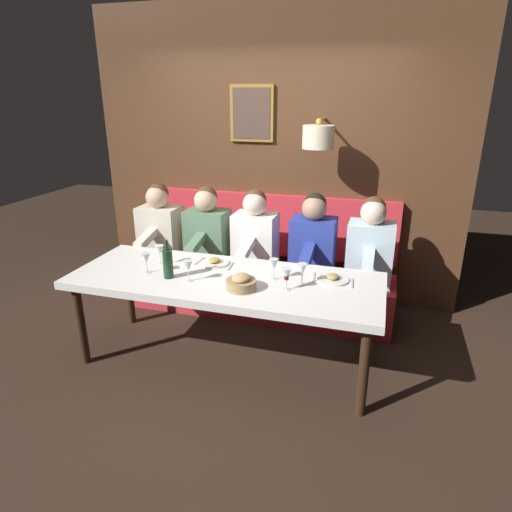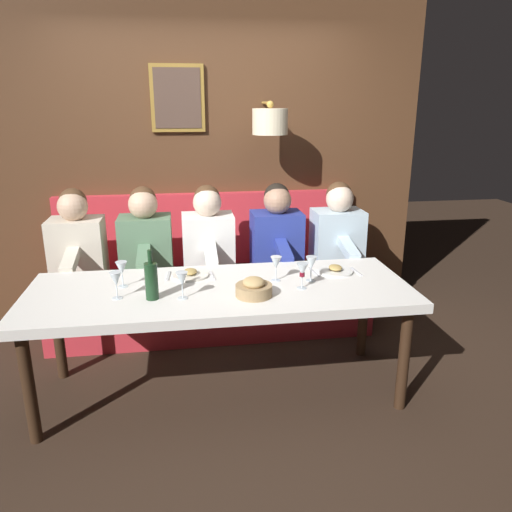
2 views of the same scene
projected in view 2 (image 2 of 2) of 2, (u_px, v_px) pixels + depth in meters
The scene contains 19 objects.
ground_plane at pixel (223, 391), 3.30m from camera, with size 12.00×12.00×0.00m, color #332319.
dining_table at pixel (220, 297), 3.10m from camera, with size 0.90×2.39×0.74m.
banquette_bench at pixel (213, 307), 4.08m from camera, with size 0.52×2.59×0.45m, color red.
back_wall_panel at pixel (205, 160), 4.28m from camera, with size 0.59×3.79×2.90m.
diner_nearest at pixel (337, 234), 4.04m from camera, with size 0.60×0.40×0.79m.
diner_near at pixel (277, 236), 3.97m from camera, with size 0.60×0.40×0.79m.
diner_middle at pixel (208, 239), 3.89m from camera, with size 0.60×0.40×0.79m.
diner_far at pixel (146, 241), 3.82m from camera, with size 0.60×0.40×0.79m.
diner_farthest at pixel (77, 244), 3.75m from camera, with size 0.60×0.40×0.79m.
place_setting_0 at pixel (190, 274), 3.28m from camera, with size 0.24×0.32×0.05m.
place_setting_1 at pixel (335, 270), 3.35m from camera, with size 0.24×0.32×0.05m.
wine_glass_0 at pixel (311, 264), 3.16m from camera, with size 0.07×0.07×0.16m.
wine_glass_1 at pixel (276, 264), 3.17m from camera, with size 0.07×0.07×0.16m.
wine_glass_2 at pixel (182, 280), 2.88m from camera, with size 0.07×0.07×0.16m.
wine_glass_3 at pixel (302, 271), 3.04m from camera, with size 0.07×0.07×0.16m.
wine_glass_4 at pixel (122, 269), 3.06m from camera, with size 0.07×0.07×0.16m.
wine_glass_5 at pixel (116, 280), 2.88m from camera, with size 0.07×0.07×0.16m.
wine_bottle at pixel (151, 280), 2.87m from camera, with size 0.08×0.08×0.30m.
bread_bowl at pixel (254, 288), 2.94m from camera, with size 0.22×0.22×0.12m.
Camera 2 is at (-2.88, 0.21, 1.85)m, focal length 34.64 mm.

